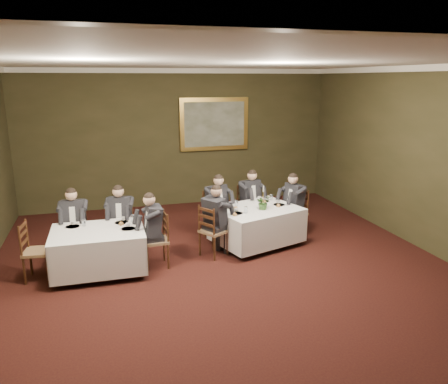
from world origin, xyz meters
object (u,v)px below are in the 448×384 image
table_second (99,248)px  chair_sec_backright (122,239)px  chair_main_backleft (216,224)px  diner_sec_backright (121,228)px  diner_sec_endright (155,239)px  table_main (257,223)px  painting (214,124)px  chair_main_endright (295,222)px  diner_main_backright (249,207)px  chair_main_backright (249,217)px  chair_main_endleft (213,241)px  diner_main_endleft (214,230)px  diner_main_backleft (216,214)px  diner_sec_backleft (75,231)px  chair_sec_endright (157,251)px  diner_main_endright (295,212)px  chair_sec_backleft (76,243)px  centerpiece (263,202)px  candlestick (263,198)px  chair_sec_endleft (38,263)px

table_second → chair_sec_backright: bearing=61.9°
chair_main_backleft → diner_sec_backright: diner_sec_backright is taller
chair_sec_backright → diner_sec_endright: (0.55, -0.80, 0.23)m
table_main → painting: painting is taller
chair_main_endright → painting: painting is taller
diner_main_backright → chair_main_endright: bearing=126.1°
table_main → chair_sec_backright: size_ratio=1.92×
chair_main_backright → painting: 3.00m
diner_main_backright → painting: (-0.17, 2.39, 1.59)m
chair_sec_backright → diner_sec_backright: size_ratio=0.74×
table_second → chair_main_backleft: chair_main_backleft is taller
chair_main_backleft → chair_main_backright: 0.87m
diner_main_backright → chair_main_endleft: size_ratio=1.35×
diner_main_endleft → diner_sec_backright: same height
diner_main_backleft → diner_sec_backleft: 2.82m
chair_sec_endright → diner_main_backleft: bearing=-53.1°
chair_main_endright → diner_main_endright: size_ratio=0.74×
chair_sec_backright → chair_main_backright: bearing=-154.8°
chair_main_backleft → diner_main_endleft: diner_main_endleft is taller
diner_main_endright → diner_sec_backright: same height
chair_main_backleft → chair_main_endright: size_ratio=1.00×
table_second → diner_main_backright: (3.21, 1.41, 0.06)m
diner_main_endright → chair_sec_backright: bearing=73.9°
chair_sec_backleft → centerpiece: bearing=178.1°
chair_main_endright → chair_sec_endright: 3.15m
table_second → diner_sec_backleft: size_ratio=1.17×
chair_main_backright → table_second: bearing=6.6°
table_second → diner_main_endright: bearing=11.3°
diner_main_backleft → chair_sec_endright: (-1.40, -1.15, -0.23)m
diner_sec_backleft → centerpiece: bearing=178.2°
diner_sec_backleft → diner_sec_backright: 0.83m
chair_main_endright → chair_sec_endright: same height
chair_sec_backleft → candlestick: size_ratio=2.31×
diner_main_backleft → painting: painting is taller
chair_sec_backright → diner_sec_endright: bearing=136.9°
centerpiece → chair_main_endright: bearing=24.6°
chair_sec_backleft → candlestick: candlestick is taller
table_second → diner_sec_backright: bearing=61.7°
diner_main_endright → diner_sec_backright: bearing=74.1°
table_main → chair_main_backleft: 0.95m
chair_main_endright → chair_sec_backleft: same height
chair_main_backright → diner_sec_endright: size_ratio=0.74×
diner_main_endleft → centerpiece: diner_main_endleft is taller
chair_sec_endleft → diner_sec_endright: bearing=97.0°
diner_sec_backright → centerpiece: bearing=-175.5°
table_main → chair_sec_endleft: 4.06m
chair_main_endright → diner_sec_backright: bearing=74.1°
chair_sec_endright → candlestick: bearing=-77.0°
chair_main_endleft → painting: bearing=132.8°
diner_main_backleft → diner_sec_backleft: (-2.79, -0.36, 0.00)m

